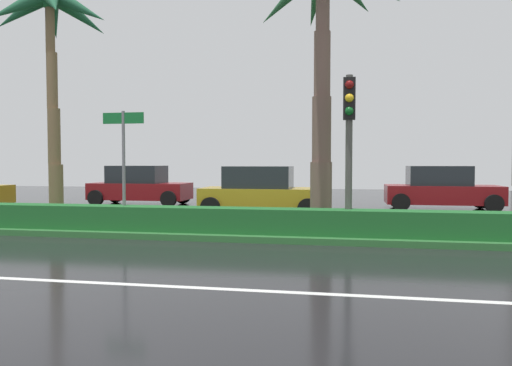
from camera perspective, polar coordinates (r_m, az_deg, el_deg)
ground_plane at (r=14.58m, az=-7.98°, el=-5.06°), size 90.00×42.00×0.10m
near_lane_divider_stripe at (r=8.34m, az=-23.76°, el=-10.46°), size 81.00×0.14×0.01m
median_strip at (r=13.63m, az=-9.33°, el=-5.06°), size 85.50×4.00×0.15m
median_hedge at (r=12.29m, az=-11.57°, el=-4.12°), size 76.50×0.70×0.60m
palm_tree_mid_left at (r=16.07m, az=-23.05°, el=16.88°), size 3.77×3.43×7.11m
palm_tree_centre_left at (r=13.52m, az=7.84°, el=19.64°), size 4.17×4.37×7.38m
traffic_signal_median_right at (r=11.51m, az=10.94°, el=6.75°), size 0.28×0.43×3.73m
street_name_sign at (r=12.73m, az=-15.38°, el=3.41°), size 1.10×0.08×3.00m
car_in_traffic_second at (r=21.88m, az=-13.61°, el=-0.34°), size 4.30×2.02×1.72m
car_in_traffic_third at (r=16.94m, az=0.66°, el=-1.04°), size 4.30×2.02×1.72m
car_in_traffic_fourth at (r=20.26m, az=21.01°, el=-0.64°), size 4.30×2.02×1.72m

